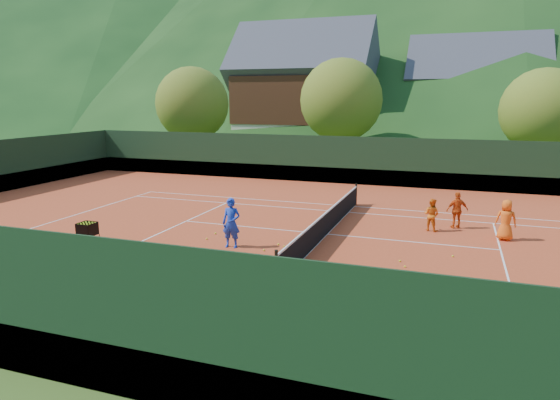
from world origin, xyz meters
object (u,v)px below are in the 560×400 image
(coach, at_px, (231,223))
(student_b, at_px, (457,210))
(student_a, at_px, (431,215))
(tennis_net, at_px, (327,222))
(student_c, at_px, (506,220))
(chalet_left, at_px, (304,95))
(ball_hopper, at_px, (87,230))
(chalet_mid, at_px, (474,102))

(coach, distance_m, student_b, 9.54)
(student_a, xyz_separation_m, tennis_net, (-3.89, -1.95, -0.17))
(student_c, bearing_deg, chalet_left, -59.48)
(coach, relative_size, chalet_left, 0.13)
(student_c, distance_m, ball_hopper, 15.54)
(tennis_net, bearing_deg, student_b, 29.14)
(coach, xyz_separation_m, chalet_left, (-7.15, 32.88, 4.72))
(student_b, height_order, tennis_net, student_b)
(student_c, height_order, chalet_left, chalet_left)
(tennis_net, bearing_deg, ball_hopper, -147.15)
(student_c, bearing_deg, student_a, -10.09)
(student_a, xyz_separation_m, ball_hopper, (-11.45, -6.84, 0.08))
(coach, relative_size, student_c, 1.15)
(chalet_left, bearing_deg, chalet_mid, 14.04)
(chalet_mid, bearing_deg, chalet_left, -165.96)
(student_b, relative_size, student_c, 0.97)
(student_c, height_order, ball_hopper, student_c)
(chalet_left, bearing_deg, student_b, -61.41)
(student_a, bearing_deg, chalet_mid, -71.77)
(student_b, distance_m, tennis_net, 5.58)
(student_b, relative_size, tennis_net, 0.13)
(tennis_net, distance_m, ball_hopper, 9.01)
(chalet_left, bearing_deg, student_a, -63.66)
(student_b, distance_m, student_c, 2.16)
(student_a, height_order, chalet_left, chalet_left)
(chalet_mid, bearing_deg, ball_hopper, -109.23)
(student_b, distance_m, chalet_mid, 31.59)
(coach, height_order, student_b, coach)
(tennis_net, xyz_separation_m, chalet_left, (-10.00, 30.00, 5.13))
(student_b, bearing_deg, chalet_left, -83.20)
(student_b, height_order, chalet_left, chalet_left)
(coach, xyz_separation_m, chalet_mid, (8.85, 36.88, 4.06))
(student_a, distance_m, chalet_left, 31.69)
(coach, bearing_deg, student_a, 30.23)
(coach, bearing_deg, tennis_net, 39.89)
(coach, relative_size, ball_hopper, 1.82)
(coach, distance_m, ball_hopper, 5.12)
(student_a, bearing_deg, student_c, -168.39)
(student_c, xyz_separation_m, ball_hopper, (-14.19, -6.33, -0.04))
(tennis_net, bearing_deg, chalet_left, 108.43)
(coach, height_order, chalet_left, chalet_left)
(coach, distance_m, chalet_mid, 38.15)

